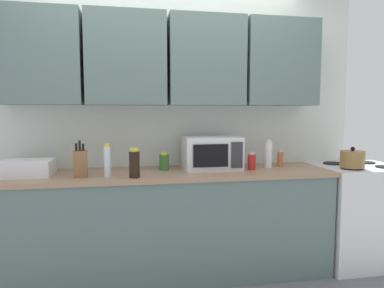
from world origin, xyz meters
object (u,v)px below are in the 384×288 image
(stove_range, at_px, (357,213))
(bottle_clear_tall, at_px, (107,161))
(kettle, at_px, (352,159))
(bottle_green_oil, at_px, (164,162))
(bottle_soy_dark, at_px, (134,163))
(knife_block, at_px, (80,163))
(bottle_spice_jar, at_px, (280,159))
(bottle_red_sauce, at_px, (252,161))
(microwave, at_px, (211,153))
(dish_rack, at_px, (27,168))
(bottle_white_jar, at_px, (268,154))

(stove_range, bearing_deg, bottle_clear_tall, -176.51)
(kettle, height_order, bottle_green_oil, kettle)
(bottle_clear_tall, bearing_deg, bottle_soy_dark, -18.52)
(knife_block, distance_m, bottle_spice_jar, 1.72)
(bottle_red_sauce, bearing_deg, microwave, 164.27)
(dish_rack, bearing_deg, bottle_soy_dark, -15.29)
(microwave, distance_m, bottle_green_oil, 0.41)
(kettle, relative_size, knife_block, 0.72)
(knife_block, bearing_deg, stove_range, 2.25)
(bottle_green_oil, relative_size, bottle_spice_jar, 0.98)
(bottle_white_jar, bearing_deg, dish_rack, -179.16)
(dish_rack, distance_m, bottle_red_sauce, 1.81)
(bottle_green_oil, xyz_separation_m, bottle_white_jar, (0.92, -0.05, 0.05))
(bottle_red_sauce, xyz_separation_m, bottle_spice_jar, (0.32, 0.12, 0.00))
(microwave, height_order, bottle_spice_jar, microwave)
(dish_rack, bearing_deg, microwave, 1.99)
(kettle, xyz_separation_m, bottle_spice_jar, (-0.56, 0.24, -0.01))
(bottle_white_jar, relative_size, bottle_spice_jar, 1.60)
(microwave, height_order, bottle_clear_tall, microwave)
(knife_block, height_order, bottle_spice_jar, knife_block)
(microwave, bearing_deg, dish_rack, -178.01)
(microwave, height_order, bottle_soy_dark, microwave)
(dish_rack, height_order, bottle_red_sauce, bottle_red_sauce)
(dish_rack, xyz_separation_m, bottle_white_jar, (1.99, 0.03, 0.06))
(bottle_green_oil, height_order, bottle_red_sauce, bottle_green_oil)
(dish_rack, height_order, bottle_white_jar, bottle_white_jar)
(bottle_spice_jar, bearing_deg, bottle_green_oil, -179.87)
(bottle_red_sauce, distance_m, bottle_spice_jar, 0.34)
(bottle_green_oil, xyz_separation_m, bottle_red_sauce, (0.74, -0.12, -0.00))
(kettle, distance_m, bottle_clear_tall, 2.07)
(microwave, xyz_separation_m, dish_rack, (-1.48, -0.05, -0.08))
(knife_block, height_order, bottle_green_oil, knife_block)
(kettle, relative_size, bottle_white_jar, 0.80)
(knife_block, bearing_deg, kettle, -1.12)
(knife_block, bearing_deg, dish_rack, 164.38)
(dish_rack, bearing_deg, bottle_red_sauce, -1.34)
(bottle_clear_tall, bearing_deg, dish_rack, 165.79)
(dish_rack, bearing_deg, kettle, -3.41)
(microwave, height_order, dish_rack, microwave)
(stove_range, height_order, bottle_clear_tall, bottle_clear_tall)
(bottle_white_jar, distance_m, bottle_spice_jar, 0.15)
(knife_block, height_order, bottle_clear_tall, knife_block)
(kettle, xyz_separation_m, bottle_green_oil, (-1.61, 0.24, -0.02))
(bottle_spice_jar, bearing_deg, bottle_soy_dark, -166.99)
(dish_rack, height_order, bottle_soy_dark, bottle_soy_dark)
(bottle_green_oil, bearing_deg, stove_range, -3.10)
(microwave, xyz_separation_m, bottle_spice_jar, (0.65, 0.03, -0.07))
(bottle_red_sauce, height_order, bottle_spice_jar, bottle_spice_jar)
(bottle_clear_tall, bearing_deg, bottle_spice_jar, 8.85)
(knife_block, bearing_deg, bottle_soy_dark, -14.95)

